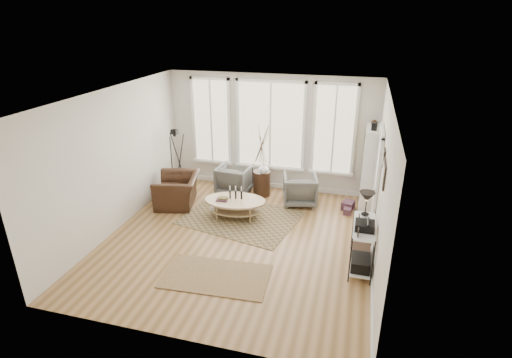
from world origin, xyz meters
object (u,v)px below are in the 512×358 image
(armchair_left, at_px, (234,179))
(side_table, at_px, (262,163))
(bookcase, at_px, (369,168))
(coffee_table, at_px, (235,204))
(armchair_right, at_px, (300,189))
(accent_chair, at_px, (177,190))
(low_shelf, at_px, (362,241))

(armchair_left, height_order, side_table, side_table)
(bookcase, bearing_deg, coffee_table, -154.62)
(armchair_right, bearing_deg, coffee_table, 26.90)
(accent_chair, bearing_deg, low_shelf, 57.11)
(coffee_table, bearing_deg, side_table, 77.44)
(armchair_right, relative_size, side_table, 0.44)
(low_shelf, height_order, armchair_left, low_shelf)
(side_table, height_order, accent_chair, side_table)
(armchair_left, relative_size, armchair_right, 1.02)
(low_shelf, relative_size, armchair_left, 1.62)
(side_table, bearing_deg, coffee_table, -102.56)
(low_shelf, height_order, coffee_table, low_shelf)
(coffee_table, distance_m, armchair_left, 1.30)
(bookcase, height_order, low_shelf, bookcase)
(coffee_table, bearing_deg, low_shelf, -23.47)
(bookcase, distance_m, side_table, 2.52)
(low_shelf, distance_m, armchair_left, 3.98)
(armchair_left, distance_m, accent_chair, 1.46)
(armchair_right, bearing_deg, armchair_left, -18.69)
(coffee_table, distance_m, side_table, 1.42)
(coffee_table, bearing_deg, accent_chair, 169.40)
(coffee_table, bearing_deg, armchair_left, 108.13)
(armchair_right, height_order, accent_chair, armchair_right)
(low_shelf, bearing_deg, armchair_left, 142.39)
(coffee_table, distance_m, armchair_right, 1.66)
(coffee_table, xyz_separation_m, armchair_right, (1.28, 1.07, 0.03))
(armchair_right, bearing_deg, accent_chair, 2.72)
(low_shelf, xyz_separation_m, coffee_table, (-2.74, 1.19, -0.18))
(accent_chair, bearing_deg, side_table, 105.49)
(armchair_left, distance_m, side_table, 0.85)
(bookcase, bearing_deg, accent_chair, -166.35)
(bookcase, bearing_deg, side_table, -179.10)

